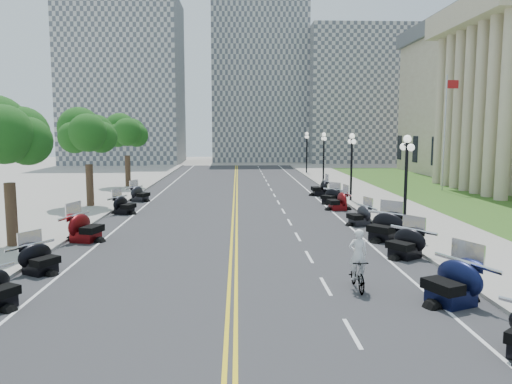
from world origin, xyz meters
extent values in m
plane|color=gray|center=(0.00, 0.00, 0.00)|extent=(160.00, 160.00, 0.00)
cube|color=#333335|center=(0.00, 10.00, 0.00)|extent=(16.00, 90.00, 0.01)
cube|color=yellow|center=(-0.12, 10.00, 0.01)|extent=(0.12, 90.00, 0.00)
cube|color=yellow|center=(0.12, 10.00, 0.01)|extent=(0.12, 90.00, 0.00)
cube|color=white|center=(6.40, 10.00, 0.01)|extent=(0.12, 90.00, 0.00)
cube|color=white|center=(-6.40, 10.00, 0.01)|extent=(0.12, 90.00, 0.00)
cube|color=white|center=(3.20, -8.00, 0.01)|extent=(0.12, 2.00, 0.00)
cube|color=white|center=(3.20, -4.00, 0.01)|extent=(0.12, 2.00, 0.00)
cube|color=white|center=(3.20, 0.00, 0.01)|extent=(0.12, 2.00, 0.00)
cube|color=white|center=(3.20, 4.00, 0.01)|extent=(0.12, 2.00, 0.00)
cube|color=white|center=(3.20, 8.00, 0.01)|extent=(0.12, 2.00, 0.00)
cube|color=white|center=(3.20, 12.00, 0.01)|extent=(0.12, 2.00, 0.00)
cube|color=white|center=(3.20, 16.00, 0.01)|extent=(0.12, 2.00, 0.00)
cube|color=white|center=(3.20, 20.00, 0.01)|extent=(0.12, 2.00, 0.00)
cube|color=white|center=(3.20, 24.00, 0.01)|extent=(0.12, 2.00, 0.00)
cube|color=white|center=(3.20, 28.00, 0.01)|extent=(0.12, 2.00, 0.00)
cube|color=white|center=(3.20, 32.00, 0.01)|extent=(0.12, 2.00, 0.00)
cube|color=white|center=(3.20, 36.00, 0.01)|extent=(0.12, 2.00, 0.00)
cube|color=white|center=(3.20, 40.00, 0.01)|extent=(0.12, 2.00, 0.00)
cube|color=white|center=(3.20, 44.00, 0.01)|extent=(0.12, 2.00, 0.00)
cube|color=white|center=(3.20, 48.00, 0.01)|extent=(0.12, 2.00, 0.00)
cube|color=white|center=(3.20, 52.00, 0.01)|extent=(0.12, 2.00, 0.00)
cube|color=#9E9991|center=(10.50, 10.00, 0.07)|extent=(5.00, 90.00, 0.15)
cube|color=#9E9991|center=(-10.50, 10.00, 0.07)|extent=(5.00, 90.00, 0.15)
cube|color=#356023|center=(17.50, 18.00, 0.05)|extent=(9.00, 60.00, 0.10)
cube|color=gray|center=(-18.00, 62.00, 13.00)|extent=(18.00, 14.00, 26.00)
cube|color=gray|center=(4.00, 68.00, 15.00)|extent=(16.00, 12.00, 30.00)
cube|color=gray|center=(22.00, 65.00, 11.00)|extent=(20.00, 14.00, 22.00)
imported|color=#A51414|center=(4.19, -4.40, 0.55)|extent=(0.52, 1.82, 1.09)
imported|color=silver|center=(4.19, -4.40, 1.96)|extent=(0.63, 0.42, 1.73)
camera|label=1|loc=(0.19, -20.50, 5.35)|focal=35.00mm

